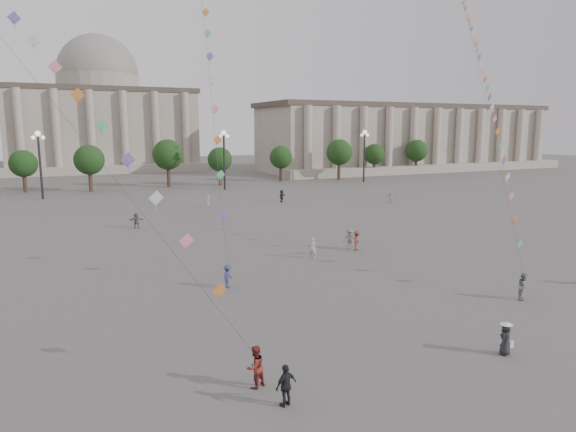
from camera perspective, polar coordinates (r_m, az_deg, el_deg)
name	(u,v)px	position (r m, az deg, el deg)	size (l,w,h in m)	color
ground	(385,362)	(26.08, 10.70, -15.61)	(360.00, 360.00, 0.00)	#514F4C
hall_east	(409,138)	(143.78, 13.26, 8.46)	(84.00, 26.22, 17.20)	gray
hall_central	(101,116)	(148.87, -20.08, 10.41)	(48.30, 34.30, 35.50)	gray
tree_row	(132,159)	(98.13, -16.98, 6.03)	(137.12, 5.12, 8.00)	#36241B
lamp_post_mid_west	(39,152)	(89.04, -25.92, 6.40)	(2.00, 0.90, 10.65)	#262628
lamp_post_mid_east	(224,149)	(93.65, -7.13, 7.42)	(2.00, 0.90, 10.65)	#262628
lamp_post_far_east	(364,146)	(106.84, 8.49, 7.67)	(2.00, 0.90, 10.65)	#262628
person_crowd_0	(155,196)	(80.63, -14.57, 2.13)	(0.94, 0.39, 1.61)	#365B7B
person_crowd_4	(208,201)	(73.68, -8.87, 1.62)	(1.45, 0.46, 1.57)	white
person_crowd_6	(350,239)	(47.88, 6.87, -2.53)	(1.23, 0.71, 1.91)	slate
person_crowd_7	(391,197)	(78.72, 11.34, 2.11)	(1.59, 0.51, 1.71)	silver
person_crowd_8	(357,241)	(47.44, 7.66, -2.73)	(1.17, 0.67, 1.81)	maroon
person_crowd_9	(282,196)	(77.34, -0.69, 2.23)	(1.73, 0.55, 1.87)	black
person_crowd_12	(136,220)	(59.77, -16.50, -0.48)	(1.62, 0.52, 1.75)	slate
person_crowd_13	(312,248)	(44.32, 2.73, -3.53)	(0.67, 0.44, 1.82)	#AFAFAB
tourist_4	(286,385)	(21.73, -0.22, -18.30)	(1.04, 0.43, 1.77)	black
kite_flyer_0	(255,367)	(23.08, -3.67, -16.38)	(0.92, 0.71, 1.88)	maroon
kite_flyer_1	(228,276)	(36.42, -6.71, -6.68)	(1.07, 0.62, 1.66)	navy
kite_flyer_2	(524,286)	(37.11, 24.70, -7.12)	(0.86, 0.67, 1.78)	slate
hat_person	(506,338)	(28.16, 23.03, -12.37)	(0.94, 0.79, 1.69)	black
kite_train_east	(481,68)	(64.35, 20.65, 15.12)	(33.87, 42.20, 62.77)	#3F3F3F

